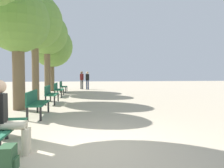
{
  "coord_description": "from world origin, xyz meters",
  "views": [
    {
      "loc": [
        -0.02,
        -4.24,
        1.44
      ],
      "look_at": [
        1.32,
        5.59,
        1.0
      ],
      "focal_mm": 35.0,
      "sensor_mm": 36.0,
      "label": 1
    }
  ],
  "objects_px": {
    "tree_row_2": "(35,22)",
    "pedestrian_mid": "(82,79)",
    "tree_row_1": "(18,23)",
    "tree_row_4": "(52,47)",
    "tree_row_3": "(47,34)",
    "pedestrian_near": "(87,79)",
    "bench_row_3": "(58,88)",
    "backpack": "(8,160)",
    "bench_row_1": "(36,101)",
    "bench_row_4": "(63,86)",
    "person_seated": "(7,115)",
    "bench_row_2": "(50,93)"
  },
  "relations": [
    {
      "from": "tree_row_2",
      "to": "pedestrian_mid",
      "type": "height_order",
      "value": "tree_row_2"
    },
    {
      "from": "tree_row_1",
      "to": "tree_row_4",
      "type": "distance_m",
      "value": 9.98
    },
    {
      "from": "tree_row_3",
      "to": "pedestrian_near",
      "type": "height_order",
      "value": "tree_row_3"
    },
    {
      "from": "bench_row_3",
      "to": "tree_row_1",
      "type": "bearing_deg",
      "value": -100.46
    },
    {
      "from": "tree_row_1",
      "to": "pedestrian_mid",
      "type": "height_order",
      "value": "tree_row_1"
    },
    {
      "from": "bench_row_3",
      "to": "backpack",
      "type": "relative_size",
      "value": 4.06
    },
    {
      "from": "bench_row_3",
      "to": "backpack",
      "type": "xyz_separation_m",
      "value": [
        0.5,
        -11.2,
        -0.32
      ]
    },
    {
      "from": "bench_row_3",
      "to": "backpack",
      "type": "height_order",
      "value": "bench_row_3"
    },
    {
      "from": "bench_row_1",
      "to": "tree_row_2",
      "type": "xyz_separation_m",
      "value": [
        -0.97,
        4.75,
        3.75
      ]
    },
    {
      "from": "tree_row_4",
      "to": "bench_row_4",
      "type": "bearing_deg",
      "value": -53.77
    },
    {
      "from": "bench_row_4",
      "to": "tree_row_4",
      "type": "xyz_separation_m",
      "value": [
        -0.97,
        1.32,
        3.27
      ]
    },
    {
      "from": "tree_row_2",
      "to": "pedestrian_mid",
      "type": "xyz_separation_m",
      "value": [
        2.5,
        8.81,
        -3.28
      ]
    },
    {
      "from": "tree_row_1",
      "to": "pedestrian_mid",
      "type": "xyz_separation_m",
      "value": [
        2.5,
        12.01,
        -2.49
      ]
    },
    {
      "from": "bench_row_1",
      "to": "person_seated",
      "type": "bearing_deg",
      "value": -86.23
    },
    {
      "from": "bench_row_3",
      "to": "tree_row_2",
      "type": "distance_m",
      "value": 4.39
    },
    {
      "from": "bench_row_2",
      "to": "tree_row_4",
      "type": "distance_m",
      "value": 8.81
    },
    {
      "from": "bench_row_1",
      "to": "pedestrian_mid",
      "type": "xyz_separation_m",
      "value": [
        1.53,
        13.55,
        0.48
      ]
    },
    {
      "from": "tree_row_4",
      "to": "tree_row_2",
      "type": "bearing_deg",
      "value": -90.0
    },
    {
      "from": "bench_row_4",
      "to": "bench_row_1",
      "type": "bearing_deg",
      "value": -90.0
    },
    {
      "from": "tree_row_2",
      "to": "bench_row_4",
      "type": "bearing_deg",
      "value": 79.91
    },
    {
      "from": "tree_row_2",
      "to": "tree_row_3",
      "type": "bearing_deg",
      "value": 90.0
    },
    {
      "from": "tree_row_3",
      "to": "pedestrian_near",
      "type": "distance_m",
      "value": 6.1
    },
    {
      "from": "bench_row_3",
      "to": "tree_row_1",
      "type": "xyz_separation_m",
      "value": [
        -0.97,
        -5.26,
        2.97
      ]
    },
    {
      "from": "tree_row_2",
      "to": "person_seated",
      "type": "distance_m",
      "value": 9.17
    },
    {
      "from": "tree_row_3",
      "to": "backpack",
      "type": "bearing_deg",
      "value": -83.7
    },
    {
      "from": "backpack",
      "to": "pedestrian_near",
      "type": "distance_m",
      "value": 17.47
    },
    {
      "from": "bench_row_2",
      "to": "pedestrian_near",
      "type": "relative_size",
      "value": 0.97
    },
    {
      "from": "tree_row_2",
      "to": "tree_row_4",
      "type": "xyz_separation_m",
      "value": [
        -0.0,
        6.77,
        -0.48
      ]
    },
    {
      "from": "tree_row_2",
      "to": "tree_row_4",
      "type": "height_order",
      "value": "tree_row_2"
    },
    {
      "from": "pedestrian_near",
      "to": "bench_row_3",
      "type": "bearing_deg",
      "value": -108.4
    },
    {
      "from": "tree_row_1",
      "to": "tree_row_2",
      "type": "height_order",
      "value": "tree_row_2"
    },
    {
      "from": "bench_row_2",
      "to": "bench_row_4",
      "type": "distance_m",
      "value": 6.8
    },
    {
      "from": "bench_row_3",
      "to": "backpack",
      "type": "distance_m",
      "value": 11.22
    },
    {
      "from": "bench_row_4",
      "to": "backpack",
      "type": "distance_m",
      "value": 14.61
    },
    {
      "from": "bench_row_3",
      "to": "tree_row_2",
      "type": "bearing_deg",
      "value": -115.32
    },
    {
      "from": "tree_row_2",
      "to": "person_seated",
      "type": "bearing_deg",
      "value": -81.78
    },
    {
      "from": "bench_row_1",
      "to": "tree_row_2",
      "type": "relative_size",
      "value": 0.28
    },
    {
      "from": "bench_row_1",
      "to": "person_seated",
      "type": "xyz_separation_m",
      "value": [
        0.24,
        -3.62,
        0.19
      ]
    },
    {
      "from": "person_seated",
      "to": "tree_row_1",
      "type": "bearing_deg",
      "value": 103.18
    },
    {
      "from": "tree_row_4",
      "to": "pedestrian_mid",
      "type": "height_order",
      "value": "tree_row_4"
    },
    {
      "from": "bench_row_1",
      "to": "person_seated",
      "type": "distance_m",
      "value": 3.63
    },
    {
      "from": "tree_row_3",
      "to": "backpack",
      "type": "xyz_separation_m",
      "value": [
        1.47,
        -13.3,
        -4.15
      ]
    },
    {
      "from": "bench_row_2",
      "to": "bench_row_3",
      "type": "distance_m",
      "value": 3.4
    },
    {
      "from": "bench_row_2",
      "to": "tree_row_1",
      "type": "relative_size",
      "value": 0.34
    },
    {
      "from": "tree_row_2",
      "to": "bench_row_2",
      "type": "bearing_deg",
      "value": -54.27
    },
    {
      "from": "bench_row_4",
      "to": "tree_row_4",
      "type": "height_order",
      "value": "tree_row_4"
    },
    {
      "from": "pedestrian_near",
      "to": "bench_row_2",
      "type": "bearing_deg",
      "value": -102.11
    },
    {
      "from": "bench_row_3",
      "to": "tree_row_4",
      "type": "bearing_deg",
      "value": 101.61
    },
    {
      "from": "bench_row_4",
      "to": "tree_row_4",
      "type": "relative_size",
      "value": 0.3
    },
    {
      "from": "tree_row_3",
      "to": "pedestrian_mid",
      "type": "height_order",
      "value": "tree_row_3"
    }
  ]
}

